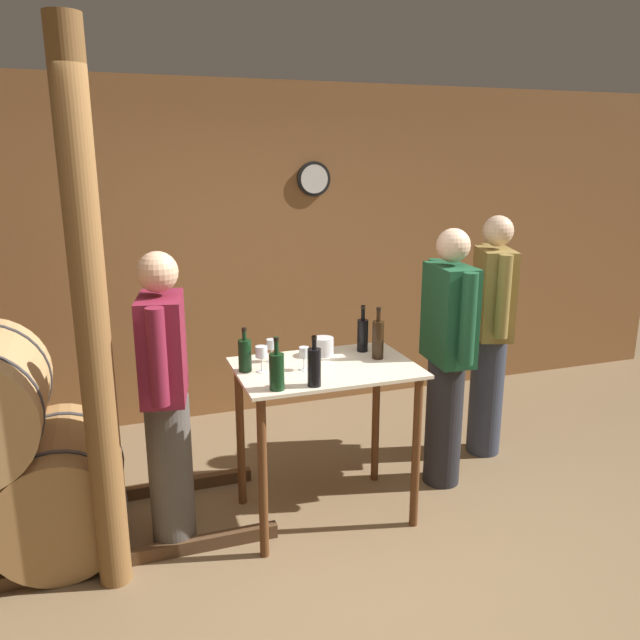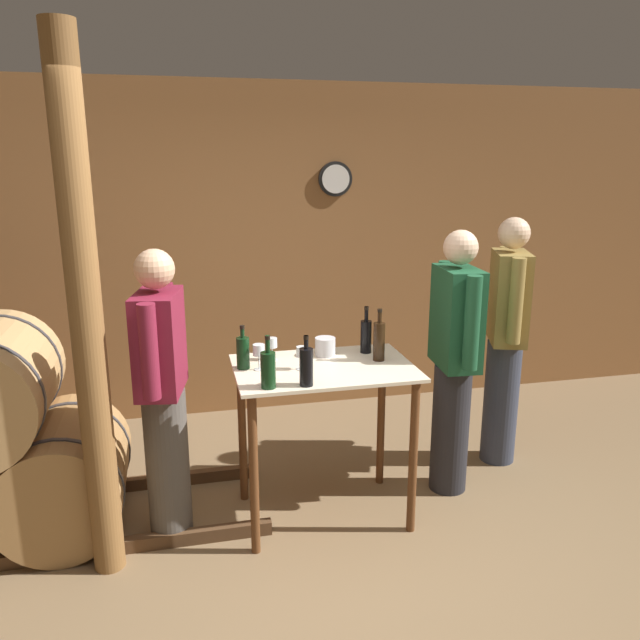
% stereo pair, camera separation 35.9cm
% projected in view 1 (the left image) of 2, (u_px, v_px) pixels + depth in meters
% --- Properties ---
extents(ground_plane, '(14.00, 14.00, 0.00)m').
position_uv_depth(ground_plane, '(371.00, 597.00, 3.10)').
color(ground_plane, brown).
extents(back_wall, '(8.40, 0.08, 2.70)m').
position_uv_depth(back_wall, '(250.00, 254.00, 5.10)').
color(back_wall, brown).
rests_on(back_wall, ground_plane).
extents(tasting_table, '(1.03, 0.69, 0.95)m').
position_uv_depth(tasting_table, '(326.00, 398.00, 3.64)').
color(tasting_table, beige).
rests_on(tasting_table, ground_plane).
extents(wooden_post, '(0.16, 0.16, 2.70)m').
position_uv_depth(wooden_post, '(92.00, 329.00, 2.89)').
color(wooden_post, brown).
rests_on(wooden_post, ground_plane).
extents(wine_bottle_far_left, '(0.07, 0.07, 0.25)m').
position_uv_depth(wine_bottle_far_left, '(245.00, 354.00, 3.48)').
color(wine_bottle_far_left, black).
rests_on(wine_bottle_far_left, tasting_table).
extents(wine_bottle_left, '(0.08, 0.08, 0.28)m').
position_uv_depth(wine_bottle_left, '(277.00, 370.00, 3.20)').
color(wine_bottle_left, black).
rests_on(wine_bottle_left, tasting_table).
extents(wine_bottle_center, '(0.07, 0.07, 0.27)m').
position_uv_depth(wine_bottle_center, '(314.00, 366.00, 3.25)').
color(wine_bottle_center, black).
rests_on(wine_bottle_center, tasting_table).
extents(wine_bottle_right, '(0.07, 0.07, 0.29)m').
position_uv_depth(wine_bottle_right, '(363.00, 334.00, 3.84)').
color(wine_bottle_right, black).
rests_on(wine_bottle_right, tasting_table).
extents(wine_bottle_far_right, '(0.07, 0.07, 0.31)m').
position_uv_depth(wine_bottle_far_right, '(378.00, 338.00, 3.70)').
color(wine_bottle_far_right, black).
rests_on(wine_bottle_far_right, tasting_table).
extents(wine_glass_near_left, '(0.07, 0.07, 0.15)m').
position_uv_depth(wine_glass_near_left, '(261.00, 353.00, 3.47)').
color(wine_glass_near_left, silver).
rests_on(wine_glass_near_left, tasting_table).
extents(wine_glass_near_center, '(0.06, 0.06, 0.13)m').
position_uv_depth(wine_glass_near_center, '(272.00, 345.00, 3.65)').
color(wine_glass_near_center, silver).
rests_on(wine_glass_near_center, tasting_table).
extents(wine_glass_near_right, '(0.06, 0.06, 0.13)m').
position_uv_depth(wine_glass_near_right, '(304.00, 354.00, 3.50)').
color(wine_glass_near_right, silver).
rests_on(wine_glass_near_right, tasting_table).
extents(ice_bucket, '(0.12, 0.12, 0.11)m').
position_uv_depth(ice_bucket, '(323.00, 347.00, 3.77)').
color(ice_bucket, silver).
rests_on(ice_bucket, tasting_table).
extents(person_host, '(0.29, 0.58, 1.67)m').
position_uv_depth(person_host, '(166.00, 398.00, 3.30)').
color(person_host, '#4C4742').
rests_on(person_host, ground_plane).
extents(person_visitor_with_scarf, '(0.34, 0.56, 1.74)m').
position_uv_depth(person_visitor_with_scarf, '(491.00, 332.00, 4.41)').
color(person_visitor_with_scarf, '#333847').
rests_on(person_visitor_with_scarf, ground_plane).
extents(person_visitor_bearded, '(0.25, 0.59, 1.70)m').
position_uv_depth(person_visitor_bearded, '(447.00, 354.00, 3.99)').
color(person_visitor_bearded, '#232328').
rests_on(person_visitor_bearded, ground_plane).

